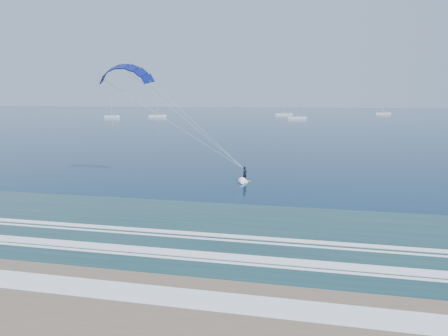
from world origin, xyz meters
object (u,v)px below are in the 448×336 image
Objects in this scene: sailboat_0 at (112,117)px; sailboat_1 at (157,116)px; kitesurfer_rig at (181,116)px; sailboat_4 at (383,113)px; sailboat_3 at (297,118)px; sailboat_2 at (284,114)px.

sailboat_1 reaches higher than sailboat_0.
kitesurfer_rig is 1.59× the size of sailboat_1.
kitesurfer_rig is 1.66× the size of sailboat_4.
sailboat_3 is at bearing -126.58° from sailboat_4.
sailboat_0 is 0.81× the size of sailboat_2.
sailboat_2 reaches higher than sailboat_0.
sailboat_1 is (21.13, 12.62, 0.01)m from sailboat_0.
sailboat_4 is at bearing 53.42° from sailboat_3.
sailboat_1 is 146.78m from sailboat_4.
kitesurfer_rig reaches higher than sailboat_1.
sailboat_0 is 0.88× the size of sailboat_4.
sailboat_3 is (77.35, -5.45, -0.00)m from sailboat_1.
sailboat_1 is at bearing 30.86° from sailboat_0.
sailboat_2 is (0.51, 202.87, -7.54)m from kitesurfer_rig.
sailboat_3 is at bearing 4.17° from sailboat_0.
sailboat_2 reaches higher than sailboat_4.
sailboat_1 is 1.04× the size of sailboat_4.
sailboat_0 is at bearing 120.20° from kitesurfer_rig.
kitesurfer_rig is at bearing -93.51° from sailboat_3.
sailboat_1 is 77.55m from sailboat_3.
sailboat_2 is at bearing 29.52° from sailboat_0.
sailboat_4 is (53.46, 72.03, -0.00)m from sailboat_3.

